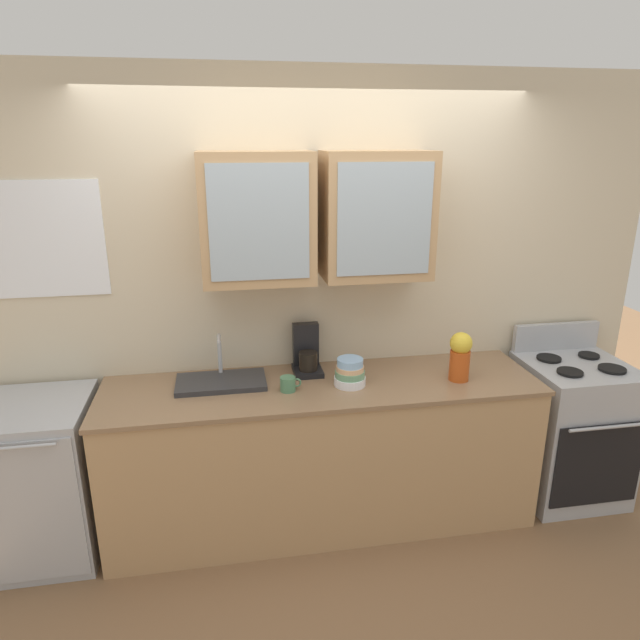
% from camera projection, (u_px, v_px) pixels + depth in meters
% --- Properties ---
extents(ground_plane, '(10.00, 10.00, 0.00)m').
position_uv_depth(ground_plane, '(322.00, 516.00, 3.50)').
color(ground_plane, brown).
extents(back_wall_unit, '(4.26, 0.44, 2.63)m').
position_uv_depth(back_wall_unit, '(312.00, 282.00, 3.38)').
color(back_wall_unit, beige).
rests_on(back_wall_unit, ground_plane).
extents(counter, '(2.51, 0.66, 0.90)m').
position_uv_depth(counter, '(323.00, 453.00, 3.36)').
color(counter, tan).
rests_on(counter, ground_plane).
extents(stove_range, '(0.62, 0.65, 1.08)m').
position_uv_depth(stove_range, '(570.00, 428.00, 3.63)').
color(stove_range, '#ADAFB5').
rests_on(stove_range, ground_plane).
extents(sink_faucet, '(0.51, 0.28, 0.27)m').
position_uv_depth(sink_faucet, '(221.00, 381.00, 3.21)').
color(sink_faucet, '#2D2D30').
rests_on(sink_faucet, counter).
extents(bowl_stack, '(0.18, 0.18, 0.16)m').
position_uv_depth(bowl_stack, '(350.00, 373.00, 3.19)').
color(bowl_stack, white).
rests_on(bowl_stack, counter).
extents(vase, '(0.13, 0.13, 0.29)m').
position_uv_depth(vase, '(460.00, 355.00, 3.24)').
color(vase, '#BF4C19').
rests_on(vase, counter).
extents(cup_near_sink, '(0.12, 0.09, 0.08)m').
position_uv_depth(cup_near_sink, '(288.00, 384.00, 3.12)').
color(cup_near_sink, '#4C7F59').
rests_on(cup_near_sink, counter).
extents(dishwasher, '(0.63, 0.65, 0.90)m').
position_uv_depth(dishwasher, '(37.00, 480.00, 3.09)').
color(dishwasher, '#ADAFB5').
rests_on(dishwasher, ground_plane).
extents(coffee_maker, '(0.17, 0.20, 0.29)m').
position_uv_depth(coffee_maker, '(307.00, 354.00, 3.37)').
color(coffee_maker, black).
rests_on(coffee_maker, counter).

